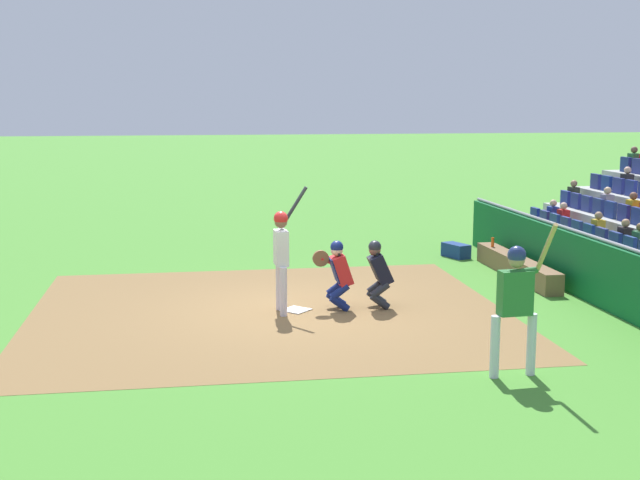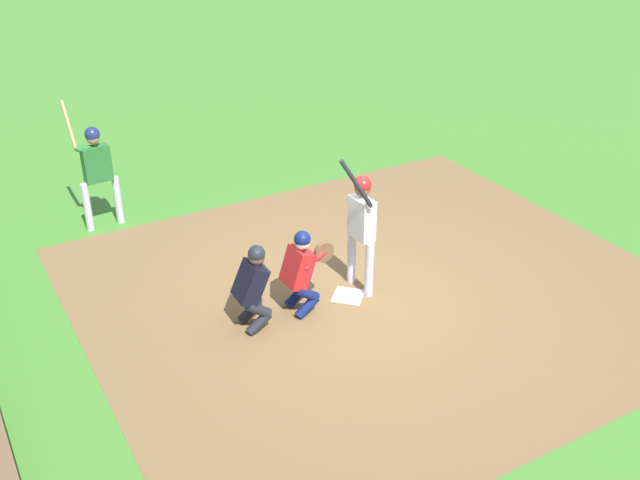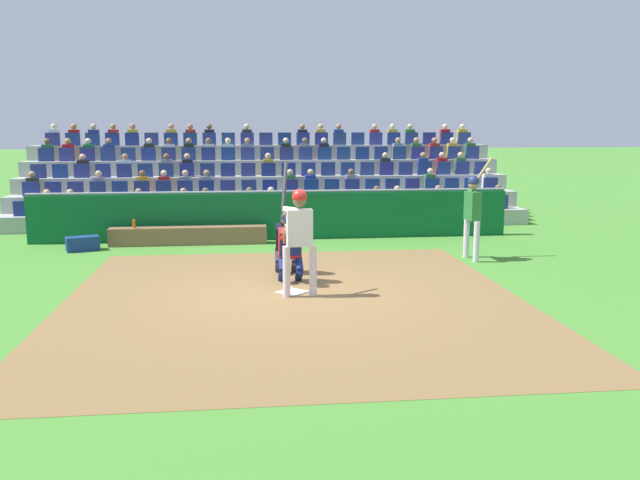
% 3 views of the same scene
% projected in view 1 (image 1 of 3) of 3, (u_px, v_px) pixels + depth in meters
% --- Properties ---
extents(ground_plane, '(160.00, 160.00, 0.00)m').
position_uv_depth(ground_plane, '(296.00, 311.00, 15.34)').
color(ground_plane, '#478A2F').
extents(infield_dirt_patch, '(7.77, 8.63, 0.01)m').
position_uv_depth(infield_dirt_patch, '(269.00, 312.00, 15.26)').
color(infield_dirt_patch, olive).
rests_on(infield_dirt_patch, ground_plane).
extents(home_plate_marker, '(0.62, 0.62, 0.02)m').
position_uv_depth(home_plate_marker, '(296.00, 310.00, 15.33)').
color(home_plate_marker, white).
rests_on(home_plate_marker, infield_dirt_patch).
extents(batter_at_plate, '(0.61, 0.65, 2.29)m').
position_uv_depth(batter_at_plate, '(281.00, 249.00, 15.00)').
color(batter_at_plate, silver).
rests_on(batter_at_plate, ground_plane).
extents(catcher_crouching, '(0.47, 0.72, 1.31)m').
position_uv_depth(catcher_crouching, '(338.00, 271.00, 15.32)').
color(catcher_crouching, navy).
rests_on(catcher_crouching, ground_plane).
extents(home_plate_umpire, '(0.47, 0.47, 1.29)m').
position_uv_depth(home_plate_umpire, '(378.00, 271.00, 15.46)').
color(home_plate_umpire, '#23262F').
rests_on(home_plate_umpire, ground_plane).
extents(dugout_wall, '(12.35, 0.24, 1.28)m').
position_uv_depth(dugout_wall, '(588.00, 268.00, 16.16)').
color(dugout_wall, '#0B5A28').
rests_on(dugout_wall, ground_plane).
extents(dugout_bench, '(3.86, 0.40, 0.44)m').
position_uv_depth(dugout_bench, '(516.00, 267.00, 18.26)').
color(dugout_bench, brown).
rests_on(dugout_bench, ground_plane).
extents(water_bottle_on_bench, '(0.07, 0.07, 0.22)m').
position_uv_depth(water_bottle_on_bench, '(493.00, 242.00, 19.46)').
color(water_bottle_on_bench, '#DD5115').
rests_on(water_bottle_on_bench, dugout_bench).
extents(equipment_duffel_bag, '(0.82, 0.59, 0.34)m').
position_uv_depth(equipment_duffel_bag, '(456.00, 250.00, 20.54)').
color(equipment_duffel_bag, navy).
rests_on(equipment_duffel_bag, ground_plane).
extents(on_deck_batter, '(0.67, 0.69, 2.23)m').
position_uv_depth(on_deck_batter, '(516.00, 295.00, 11.50)').
color(on_deck_batter, silver).
rests_on(on_deck_batter, ground_plane).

